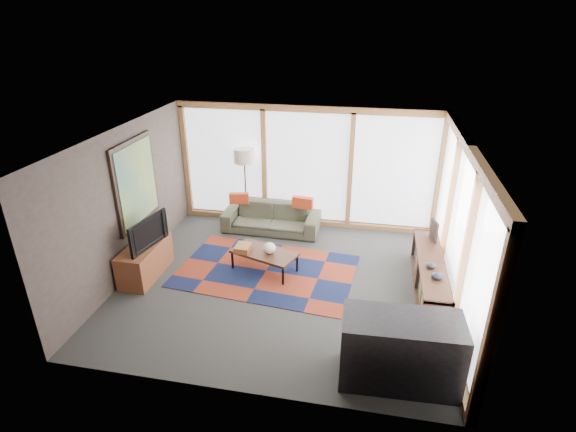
% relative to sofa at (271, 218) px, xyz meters
% --- Properties ---
extents(ground, '(5.50, 5.50, 0.00)m').
position_rel_sofa_xyz_m(ground, '(0.67, -1.95, -0.30)').
color(ground, '#2A2A27').
rests_on(ground, ground).
extents(room_envelope, '(5.52, 5.02, 2.62)m').
position_rel_sofa_xyz_m(room_envelope, '(1.16, -1.39, 1.24)').
color(room_envelope, '#3D312B').
rests_on(room_envelope, ground).
extents(rug, '(3.29, 2.29, 0.01)m').
position_rel_sofa_xyz_m(rug, '(0.28, -1.63, -0.29)').
color(rug, maroon).
rests_on(rug, ground).
extents(sofa, '(2.04, 0.83, 0.59)m').
position_rel_sofa_xyz_m(sofa, '(0.00, 0.00, 0.00)').
color(sofa, '#363A29').
rests_on(sofa, ground).
extents(pillow_left, '(0.43, 0.21, 0.22)m').
position_rel_sofa_xyz_m(pillow_left, '(-0.68, -0.03, 0.41)').
color(pillow_left, '#B33717').
rests_on(pillow_left, sofa).
extents(pillow_right, '(0.44, 0.18, 0.24)m').
position_rel_sofa_xyz_m(pillow_right, '(0.67, -0.02, 0.41)').
color(pillow_right, '#B33717').
rests_on(pillow_right, sofa).
extents(floor_lamp, '(0.43, 0.43, 1.71)m').
position_rel_sofa_xyz_m(floor_lamp, '(-0.62, 0.24, 0.56)').
color(floor_lamp, '#302016').
rests_on(floor_lamp, ground).
extents(coffee_table, '(1.27, 0.92, 0.38)m').
position_rel_sofa_xyz_m(coffee_table, '(0.25, -1.60, -0.10)').
color(coffee_table, black).
rests_on(coffee_table, ground).
extents(book_stack, '(0.26, 0.33, 0.11)m').
position_rel_sofa_xyz_m(book_stack, '(-0.14, -1.64, 0.14)').
color(book_stack, brown).
rests_on(book_stack, coffee_table).
extents(vase, '(0.24, 0.24, 0.20)m').
position_rel_sofa_xyz_m(vase, '(0.35, -1.63, 0.19)').
color(vase, silver).
rests_on(vase, coffee_table).
extents(bookshelf, '(0.42, 2.33, 0.58)m').
position_rel_sofa_xyz_m(bookshelf, '(3.10, -1.73, -0.00)').
color(bookshelf, black).
rests_on(bookshelf, ground).
extents(bowl_a, '(0.19, 0.19, 0.09)m').
position_rel_sofa_xyz_m(bowl_a, '(3.13, -2.25, 0.33)').
color(bowl_a, black).
rests_on(bowl_a, bookshelf).
extents(bowl_b, '(0.17, 0.17, 0.08)m').
position_rel_sofa_xyz_m(bowl_b, '(3.07, -1.94, 0.33)').
color(bowl_b, black).
rests_on(bowl_b, bookshelf).
extents(shelf_picture, '(0.11, 0.29, 0.38)m').
position_rel_sofa_xyz_m(shelf_picture, '(3.18, -0.96, 0.48)').
color(shelf_picture, black).
rests_on(shelf_picture, bookshelf).
extents(tv_console, '(0.50, 1.20, 0.60)m').
position_rel_sofa_xyz_m(tv_console, '(-1.78, -2.16, 0.00)').
color(tv_console, brown).
rests_on(tv_console, ground).
extents(television, '(0.31, 0.95, 0.55)m').
position_rel_sofa_xyz_m(television, '(-1.72, -2.17, 0.58)').
color(television, black).
rests_on(television, tv_console).
extents(bar_counter, '(1.50, 0.75, 0.93)m').
position_rel_sofa_xyz_m(bar_counter, '(2.55, -3.85, 0.17)').
color(bar_counter, black).
rests_on(bar_counter, ground).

